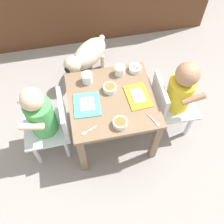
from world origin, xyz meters
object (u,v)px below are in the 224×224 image
(food_tray_right, at_px, (138,96))
(dog, at_px, (87,56))
(seated_child_right, at_px, (178,92))
(cereal_bowl_right_side, at_px, (135,68))
(spoon_by_left_tray, at_px, (88,131))
(cereal_bowl_left_side, at_px, (120,123))
(dining_table, at_px, (112,106))
(water_cup_left, at_px, (120,71))
(water_cup_right, at_px, (87,78))
(seated_child_left, at_px, (43,117))
(veggie_bowl_far, at_px, (110,88))
(spoon_by_right_tray, at_px, (155,121))
(food_tray_left, at_px, (87,105))

(food_tray_right, bearing_deg, dog, 110.57)
(dog, bearing_deg, seated_child_right, -51.25)
(cereal_bowl_right_side, relative_size, spoon_by_left_tray, 0.85)
(food_tray_right, bearing_deg, cereal_bowl_left_side, -130.68)
(dining_table, height_order, dog, dining_table)
(water_cup_left, bearing_deg, water_cup_right, -174.00)
(seated_child_left, xyz_separation_m, cereal_bowl_left_side, (0.44, -0.17, 0.05))
(dog, bearing_deg, veggie_bowl_far, -81.43)
(spoon_by_right_tray, bearing_deg, dog, 109.13)
(veggie_bowl_far, relative_size, cereal_bowl_right_side, 1.02)
(dining_table, xyz_separation_m, spoon_by_right_tray, (0.21, -0.21, 0.08))
(seated_child_right, distance_m, water_cup_right, 0.59)
(food_tray_right, xyz_separation_m, water_cup_left, (-0.07, 0.21, 0.02))
(water_cup_left, bearing_deg, food_tray_left, -140.24)
(veggie_bowl_far, distance_m, cereal_bowl_left_side, 0.26)
(dog, height_order, food_tray_left, food_tray_left)
(dining_table, height_order, cereal_bowl_left_side, cereal_bowl_left_side)
(food_tray_right, distance_m, veggie_bowl_far, 0.18)
(food_tray_right, distance_m, spoon_by_left_tray, 0.38)
(spoon_by_left_tray, bearing_deg, food_tray_right, 27.96)
(water_cup_left, height_order, water_cup_right, water_cup_right)
(food_tray_right, relative_size, spoon_by_right_tray, 2.11)
(cereal_bowl_left_side, bearing_deg, water_cup_left, 77.63)
(food_tray_right, distance_m, cereal_bowl_right_side, 0.22)
(cereal_bowl_left_side, bearing_deg, food_tray_right, 49.32)
(water_cup_right, bearing_deg, spoon_by_right_tray, -48.63)
(dining_table, relative_size, food_tray_right, 2.66)
(food_tray_right, xyz_separation_m, spoon_by_left_tray, (-0.34, -0.18, -0.00))
(water_cup_left, relative_size, cereal_bowl_left_side, 0.81)
(cereal_bowl_left_side, bearing_deg, seated_child_left, 158.80)
(dining_table, xyz_separation_m, seated_child_left, (-0.43, -0.02, 0.05))
(dog, xyz_separation_m, water_cup_right, (-0.05, -0.45, 0.24))
(seated_child_left, bearing_deg, seated_child_right, 0.51)
(food_tray_left, bearing_deg, spoon_by_left_tray, -97.37)
(seated_child_left, distance_m, water_cup_left, 0.56)
(water_cup_right, bearing_deg, water_cup_left, 6.00)
(dining_table, xyz_separation_m, food_tray_left, (-0.16, -0.02, 0.08))
(water_cup_right, bearing_deg, food_tray_right, -33.03)
(food_tray_left, height_order, cereal_bowl_right_side, cereal_bowl_right_side)
(seated_child_right, distance_m, cereal_bowl_right_side, 0.32)
(seated_child_right, bearing_deg, dining_table, 177.82)
(dining_table, relative_size, food_tray_left, 2.89)
(seated_child_left, relative_size, spoon_by_left_tray, 6.65)
(dining_table, relative_size, spoon_by_right_tray, 5.63)
(seated_child_left, xyz_separation_m, water_cup_left, (0.52, 0.21, 0.06))
(veggie_bowl_far, height_order, spoon_by_right_tray, veggie_bowl_far)
(seated_child_left, distance_m, food_tray_left, 0.27)
(food_tray_left, bearing_deg, cereal_bowl_right_side, 31.38)
(cereal_bowl_right_side, bearing_deg, dining_table, -134.71)
(dog, relative_size, food_tray_right, 2.07)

